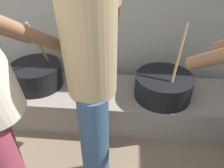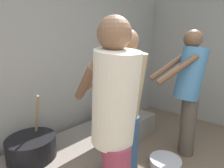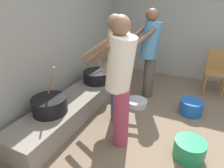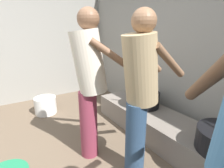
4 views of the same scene
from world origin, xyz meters
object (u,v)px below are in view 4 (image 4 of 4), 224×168
(cook_in_tan_shirt, at_px, (140,88))
(cook_in_cream_shirt, at_px, (90,78))
(cooking_pot_main, at_px, (143,99))
(bucket_white_plastic, at_px, (46,105))

(cook_in_tan_shirt, xyz_separation_m, cook_in_cream_shirt, (-0.48, -0.28, 0.02))
(cooking_pot_main, height_order, cook_in_tan_shirt, cook_in_tan_shirt)
(bucket_white_plastic, bearing_deg, cooking_pot_main, 43.50)
(cook_in_tan_shirt, relative_size, cook_in_cream_shirt, 0.98)
(cook_in_cream_shirt, bearing_deg, cooking_pot_main, 101.01)
(cook_in_cream_shirt, bearing_deg, bucket_white_plastic, -171.54)
(cooking_pot_main, relative_size, cook_in_cream_shirt, 0.41)
(cook_in_tan_shirt, distance_m, cook_in_cream_shirt, 0.56)
(cook_in_tan_shirt, bearing_deg, cooking_pot_main, 133.91)
(cooking_pot_main, distance_m, bucket_white_plastic, 1.75)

